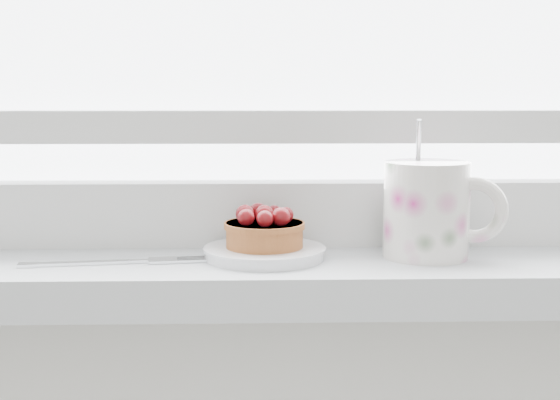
{
  "coord_description": "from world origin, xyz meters",
  "views": [
    {
      "loc": [
        -0.02,
        1.12,
        1.11
      ],
      "look_at": [
        -0.0,
        1.88,
        1.0
      ],
      "focal_mm": 50.0,
      "sensor_mm": 36.0,
      "label": 1
    }
  ],
  "objects_px": {
    "raspberry_tart": "(264,229)",
    "floral_mug": "(430,208)",
    "saucer": "(265,253)",
    "fork": "(113,262)"
  },
  "relations": [
    {
      "from": "saucer",
      "to": "floral_mug",
      "type": "bearing_deg",
      "value": 0.83
    },
    {
      "from": "raspberry_tart",
      "to": "floral_mug",
      "type": "distance_m",
      "value": 0.17
    },
    {
      "from": "saucer",
      "to": "raspberry_tart",
      "type": "height_order",
      "value": "raspberry_tart"
    },
    {
      "from": "floral_mug",
      "to": "fork",
      "type": "distance_m",
      "value": 0.32
    },
    {
      "from": "fork",
      "to": "raspberry_tart",
      "type": "bearing_deg",
      "value": 7.23
    },
    {
      "from": "raspberry_tart",
      "to": "fork",
      "type": "xyz_separation_m",
      "value": [
        -0.15,
        -0.02,
        -0.03
      ]
    },
    {
      "from": "raspberry_tart",
      "to": "floral_mug",
      "type": "relative_size",
      "value": 0.58
    },
    {
      "from": "saucer",
      "to": "floral_mug",
      "type": "xyz_separation_m",
      "value": [
        0.17,
        0.0,
        0.05
      ]
    },
    {
      "from": "raspberry_tart",
      "to": "fork",
      "type": "bearing_deg",
      "value": -172.77
    },
    {
      "from": "raspberry_tart",
      "to": "floral_mug",
      "type": "xyz_separation_m",
      "value": [
        0.17,
        0.0,
        0.02
      ]
    }
  ]
}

